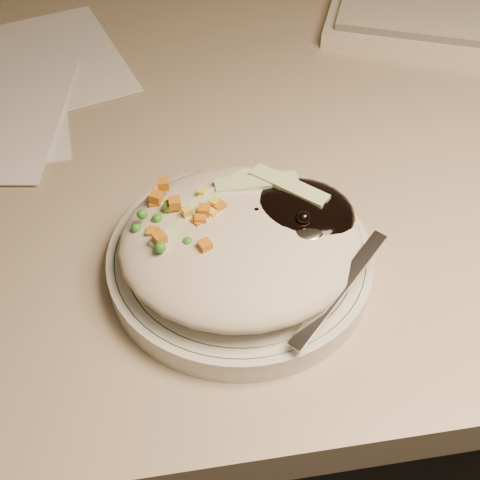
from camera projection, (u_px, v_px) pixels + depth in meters
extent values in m
cube|color=tan|center=(277.00, 143.00, 0.70)|extent=(1.40, 0.70, 0.04)
cylinder|color=silver|center=(240.00, 262.00, 0.55)|extent=(0.22, 0.22, 0.02)
torus|color=#144723|center=(240.00, 253.00, 0.54)|extent=(0.20, 0.20, 0.00)
torus|color=#144723|center=(240.00, 253.00, 0.54)|extent=(0.19, 0.19, 0.00)
ellipsoid|color=beige|center=(241.00, 241.00, 0.52)|extent=(0.19, 0.18, 0.04)
ellipsoid|color=black|center=(293.00, 217.00, 0.53)|extent=(0.10, 0.09, 0.03)
ellipsoid|color=orange|center=(181.00, 228.00, 0.53)|extent=(0.08, 0.08, 0.02)
sphere|color=black|center=(256.00, 214.00, 0.52)|extent=(0.01, 0.01, 0.01)
sphere|color=black|center=(291.00, 205.00, 0.53)|extent=(0.01, 0.01, 0.01)
sphere|color=black|center=(321.00, 204.00, 0.53)|extent=(0.01, 0.01, 0.01)
sphere|color=black|center=(308.00, 199.00, 0.54)|extent=(0.01, 0.01, 0.01)
sphere|color=black|center=(303.00, 218.00, 0.51)|extent=(0.01, 0.01, 0.01)
sphere|color=black|center=(289.00, 211.00, 0.53)|extent=(0.01, 0.01, 0.01)
sphere|color=black|center=(300.00, 200.00, 0.54)|extent=(0.01, 0.01, 0.01)
cube|color=#C56E15|center=(175.00, 203.00, 0.52)|extent=(0.01, 0.01, 0.01)
cube|color=#C56E15|center=(198.00, 230.00, 0.51)|extent=(0.01, 0.01, 0.01)
cube|color=#C56E15|center=(156.00, 197.00, 0.53)|extent=(0.01, 0.01, 0.01)
cube|color=#C56E15|center=(204.00, 211.00, 0.51)|extent=(0.01, 0.01, 0.01)
cube|color=#C56E15|center=(201.00, 219.00, 0.51)|extent=(0.01, 0.01, 0.01)
cube|color=#C56E15|center=(154.00, 201.00, 0.54)|extent=(0.01, 0.01, 0.01)
cube|color=#C56E15|center=(172.00, 206.00, 0.52)|extent=(0.01, 0.01, 0.01)
cube|color=#C56E15|center=(199.00, 223.00, 0.51)|extent=(0.01, 0.01, 0.01)
cube|color=#C56E15|center=(219.00, 207.00, 0.52)|extent=(0.01, 0.01, 0.01)
cube|color=#C56E15|center=(163.00, 184.00, 0.53)|extent=(0.01, 0.01, 0.01)
cube|color=#C56E15|center=(160.00, 238.00, 0.50)|extent=(0.01, 0.01, 0.01)
cube|color=#C56E15|center=(205.00, 246.00, 0.49)|extent=(0.01, 0.01, 0.01)
cube|color=#C56E15|center=(153.00, 234.00, 0.51)|extent=(0.01, 0.01, 0.01)
cube|color=#C56E15|center=(156.00, 205.00, 0.54)|extent=(0.01, 0.01, 0.01)
sphere|color=#388C28|center=(199.00, 216.00, 0.52)|extent=(0.01, 0.01, 0.01)
sphere|color=#388C28|center=(160.00, 248.00, 0.49)|extent=(0.01, 0.01, 0.01)
sphere|color=#388C28|center=(157.00, 219.00, 0.52)|extent=(0.01, 0.01, 0.01)
sphere|color=#388C28|center=(142.00, 214.00, 0.51)|extent=(0.01, 0.01, 0.01)
sphere|color=#388C28|center=(194.00, 212.00, 0.53)|extent=(0.01, 0.01, 0.01)
sphere|color=#388C28|center=(208.00, 243.00, 0.51)|extent=(0.01, 0.01, 0.01)
sphere|color=#388C28|center=(180.00, 224.00, 0.52)|extent=(0.01, 0.01, 0.01)
sphere|color=#388C28|center=(174.00, 243.00, 0.51)|extent=(0.01, 0.01, 0.01)
sphere|color=#388C28|center=(136.00, 228.00, 0.52)|extent=(0.01, 0.01, 0.01)
sphere|color=#388C28|center=(170.00, 205.00, 0.52)|extent=(0.01, 0.01, 0.01)
sphere|color=#388C28|center=(167.00, 208.00, 0.52)|extent=(0.01, 0.01, 0.01)
sphere|color=#388C28|center=(160.00, 234.00, 0.51)|extent=(0.01, 0.01, 0.01)
sphere|color=#388C28|center=(188.00, 242.00, 0.50)|extent=(0.01, 0.01, 0.01)
sphere|color=#388C28|center=(221.00, 196.00, 0.54)|extent=(0.01, 0.01, 0.01)
cube|color=yellow|center=(193.00, 212.00, 0.53)|extent=(0.01, 0.01, 0.01)
cube|color=yellow|center=(213.00, 214.00, 0.52)|extent=(0.01, 0.01, 0.01)
cube|color=yellow|center=(179.00, 211.00, 0.53)|extent=(0.01, 0.01, 0.01)
cube|color=yellow|center=(187.00, 212.00, 0.52)|extent=(0.01, 0.01, 0.01)
cube|color=yellow|center=(181.00, 226.00, 0.52)|extent=(0.01, 0.01, 0.01)
cube|color=yellow|center=(214.00, 203.00, 0.52)|extent=(0.01, 0.01, 0.01)
cube|color=yellow|center=(202.00, 193.00, 0.53)|extent=(0.01, 0.01, 0.01)
cube|color=yellow|center=(193.00, 226.00, 0.52)|extent=(0.01, 0.01, 0.01)
cube|color=#B2D18C|center=(221.00, 192.00, 0.54)|extent=(0.06, 0.05, 0.00)
cube|color=#B2D18C|center=(256.00, 182.00, 0.54)|extent=(0.07, 0.02, 0.00)
cube|color=#B2D18C|center=(188.00, 225.00, 0.51)|extent=(0.06, 0.05, 0.00)
cube|color=#B2D18C|center=(289.00, 185.00, 0.54)|extent=(0.06, 0.06, 0.00)
ellipsoid|color=silver|center=(304.00, 229.00, 0.51)|extent=(0.06, 0.06, 0.01)
cube|color=silver|center=(339.00, 289.00, 0.49)|extent=(0.09, 0.08, 0.03)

